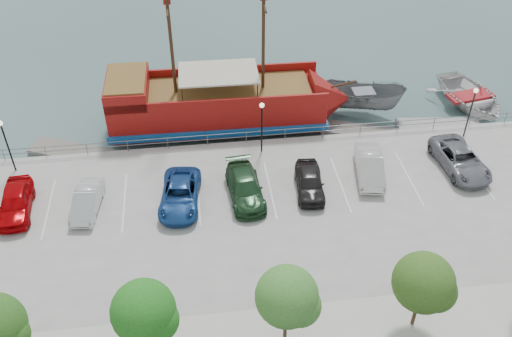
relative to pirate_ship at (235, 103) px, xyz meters
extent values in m
plane|color=#375353|center=(1.48, -11.75, -2.12)|extent=(160.00, 160.00, 0.00)
cube|color=beige|center=(1.48, -21.75, -1.11)|extent=(100.00, 4.00, 0.05)
cylinder|color=slate|center=(1.48, -3.95, -0.17)|extent=(50.00, 0.06, 0.06)
cylinder|color=slate|center=(1.48, -3.95, -0.57)|extent=(50.00, 0.06, 0.06)
cube|color=maroon|center=(-1.45, 0.03, -0.10)|extent=(17.16, 5.65, 2.77)
cube|color=#144D94|center=(-1.45, 0.03, -1.01)|extent=(17.48, 5.97, 0.64)
cone|color=maroon|center=(7.93, -0.15, -0.10)|extent=(3.51, 5.18, 5.12)
cube|color=maroon|center=(-8.38, 0.15, 2.03)|extent=(3.30, 5.39, 1.49)
cube|color=brown|center=(-8.38, 0.15, 2.83)|extent=(3.08, 4.96, 0.13)
cube|color=brown|center=(-0.92, 0.02, 1.34)|extent=(13.95, 4.95, 0.16)
cube|color=maroon|center=(-1.40, 2.59, 1.66)|extent=(17.06, 0.53, 0.75)
cube|color=maroon|center=(-1.50, -2.53, 1.66)|extent=(17.06, 0.53, 0.75)
cylinder|color=#382111|center=(2.28, -0.04, 5.66)|extent=(0.26, 0.26, 8.74)
cylinder|color=#382111|center=(-4.65, 0.09, 5.66)|extent=(0.26, 0.26, 8.74)
cylinder|color=#382111|center=(2.28, -0.04, 8.32)|extent=(0.21, 3.20, 0.15)
cylinder|color=#382111|center=(-4.65, 0.09, 8.32)|extent=(0.21, 3.20, 0.15)
cube|color=beige|center=(-1.24, 0.02, 2.89)|extent=(6.26, 4.17, 0.13)
cylinder|color=#382111|center=(8.68, -0.16, 1.18)|extent=(2.66, 0.22, 0.63)
imported|color=slate|center=(10.87, 0.42, -0.78)|extent=(7.40, 4.73, 2.68)
imported|color=silver|center=(20.47, 0.30, -1.33)|extent=(6.79, 8.55, 1.59)
cube|color=slate|center=(-12.76, -2.55, -1.92)|extent=(7.46, 4.81, 0.41)
cube|color=slate|center=(10.10, -2.55, -1.94)|extent=(6.76, 4.08, 0.37)
cube|color=#989693|center=(16.68, -2.55, -1.93)|extent=(7.01, 2.72, 0.39)
cylinder|color=black|center=(-16.52, -5.25, 0.88)|extent=(0.12, 0.12, 4.00)
sphere|color=#FFF2CC|center=(-16.52, -5.25, 2.98)|extent=(0.36, 0.36, 0.36)
cylinder|color=black|center=(1.48, -5.25, 0.88)|extent=(0.12, 0.12, 4.00)
sphere|color=#FFF2CC|center=(1.48, -5.25, 2.98)|extent=(0.36, 0.36, 0.36)
cylinder|color=black|center=(17.48, -5.25, 0.88)|extent=(0.12, 0.12, 4.00)
sphere|color=#FFF2CC|center=(17.48, -5.25, 2.98)|extent=(0.36, 0.36, 0.36)
sphere|color=#285319|center=(-12.92, -22.05, 1.88)|extent=(2.20, 2.20, 2.20)
sphere|color=#1E6019|center=(-6.52, -21.75, 2.28)|extent=(3.20, 3.20, 3.20)
sphere|color=#1E6019|center=(-5.92, -22.05, 1.88)|extent=(2.20, 2.20, 2.20)
cylinder|color=#473321|center=(0.48, -21.75, -0.02)|extent=(0.20, 0.20, 2.20)
sphere|color=#386C2A|center=(0.48, -21.75, 2.28)|extent=(3.20, 3.20, 3.20)
sphere|color=#386C2A|center=(1.08, -22.05, 1.88)|extent=(2.20, 2.20, 2.20)
cylinder|color=#473321|center=(7.48, -21.75, -0.02)|extent=(0.20, 0.20, 2.20)
sphere|color=#30531B|center=(7.48, -21.75, 2.28)|extent=(3.20, 3.20, 3.20)
sphere|color=#30531B|center=(8.08, -22.05, 1.88)|extent=(2.20, 2.20, 2.20)
imported|color=#B60207|center=(-15.46, -9.78, -0.29)|extent=(2.28, 5.02, 1.67)
imported|color=silver|center=(-10.85, -10.12, -0.41)|extent=(2.04, 4.48, 1.43)
imported|color=navy|center=(-4.72, -10.34, -0.36)|extent=(3.14, 5.73, 1.52)
imported|color=#1D4022|center=(-0.32, -10.19, -0.34)|extent=(2.59, 5.55, 1.57)
imported|color=black|center=(4.14, -10.14, -0.35)|extent=(2.24, 4.71, 1.55)
imported|color=silver|center=(8.70, -9.05, -0.30)|extent=(2.55, 5.21, 1.64)
imported|color=slate|center=(15.40, -9.10, -0.33)|extent=(3.16, 5.97, 1.60)
camera|label=1|loc=(-3.32, -39.45, 24.69)|focal=40.00mm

